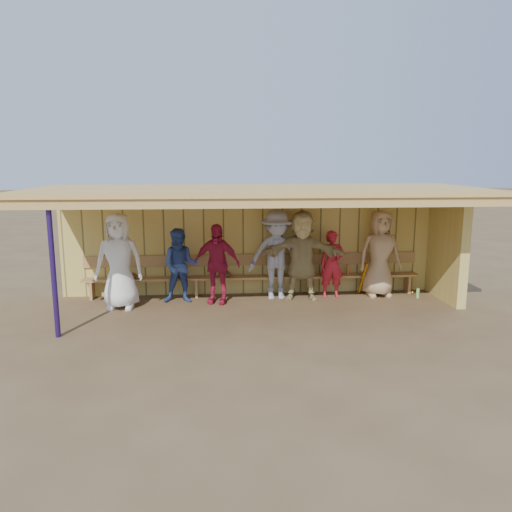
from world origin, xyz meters
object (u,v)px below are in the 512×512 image
at_px(player_c, 180,266).
at_px(player_h, 380,254).
at_px(bench, 253,272).
at_px(player_e, 277,255).
at_px(player_f, 302,255).
at_px(player_g, 332,264).
at_px(player_b, 119,261).
at_px(player_d, 216,264).

height_order(player_c, player_h, player_h).
relative_size(player_c, bench, 0.21).
bearing_deg(player_e, player_f, -10.40).
xyz_separation_m(player_c, player_g, (3.35, 0.18, -0.05)).
xyz_separation_m(player_b, bench, (2.82, 0.84, -0.47)).
bearing_deg(bench, player_h, -6.17).
bearing_deg(player_b, player_e, 11.39).
distance_m(player_d, player_h, 3.67).
xyz_separation_m(player_c, player_e, (2.09, 0.15, 0.18)).
distance_m(player_c, player_e, 2.11).
relative_size(player_g, player_h, 0.77).
bearing_deg(player_c, player_b, -161.37).
distance_m(player_b, player_c, 1.29).
bearing_deg(player_f, player_h, 10.22).
bearing_deg(player_d, bench, 49.91).
distance_m(player_b, player_e, 3.35).
distance_m(player_e, player_h, 2.34).
bearing_deg(bench, player_d, -145.12).
height_order(player_h, bench, player_h).
bearing_deg(player_d, player_c, -172.29).
xyz_separation_m(player_f, player_g, (0.70, 0.11, -0.24)).
distance_m(player_g, player_h, 1.10).
xyz_separation_m(player_c, player_d, (0.77, -0.10, 0.05)).
bearing_deg(player_c, player_g, 5.25).
relative_size(player_f, bench, 0.26).
height_order(player_b, player_g, player_b).
bearing_deg(player_f, player_b, -167.21).
xyz_separation_m(player_c, player_h, (4.43, 0.18, 0.17)).
bearing_deg(player_e, player_g, -0.36).
relative_size(player_d, player_g, 1.14).
distance_m(player_c, player_d, 0.78).
xyz_separation_m(player_d, player_e, (1.32, 0.25, 0.12)).
relative_size(player_d, player_f, 0.87).
distance_m(player_d, player_f, 1.88).
bearing_deg(player_b, player_h, 8.11).
bearing_deg(player_h, player_b, -177.53).
distance_m(player_f, player_g, 0.75).
distance_m(player_h, bench, 2.88).
bearing_deg(bench, player_e, -34.42).
height_order(player_d, bench, player_d).
relative_size(player_b, player_e, 1.02).
bearing_deg(player_b, player_c, 19.09).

